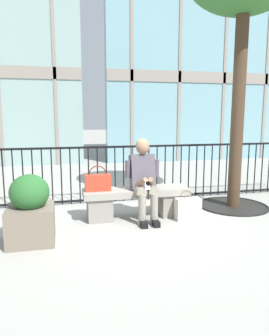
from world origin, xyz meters
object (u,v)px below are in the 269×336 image
Objects in this scene: handbag_on_bench at (98,182)px; shopping_bag at (188,209)px; seated_person_with_phone at (144,177)px; planter at (30,211)px; stone_bench at (136,200)px.

shopping_bag is at bearing -12.10° from handbag_on_bench.
planter is at bearing -161.18° from seated_person_with_phone.
stone_bench is at bearing 124.21° from seated_person_with_phone.
stone_bench is at bearing 0.99° from handbag_on_bench.
seated_person_with_phone is 3.22× the size of handbag_on_bench.
planter reaches higher than stone_bench.
handbag_on_bench is 1.40m from shopping_bag.
shopping_bag is 2.25m from planter.
seated_person_with_phone is 0.82m from shopping_bag.
shopping_bag is (0.64, -0.16, -0.48)m from seated_person_with_phone.
handbag_on_bench is at bearing 169.92° from seated_person_with_phone.
stone_bench is at bearing 24.12° from planter.
seated_person_with_phone reaches higher than handbag_on_bench.
shopping_bag is at bearing -14.16° from seated_person_with_phone.
stone_bench is 1.88× the size of planter.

